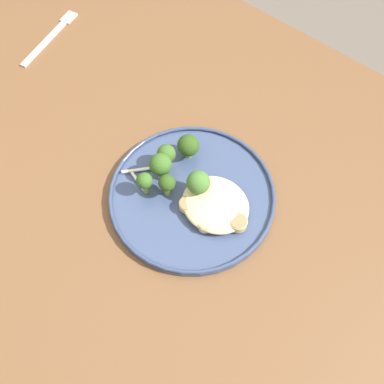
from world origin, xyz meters
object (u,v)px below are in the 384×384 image
broccoli_floret_center_pile (166,155)px  broccoli_floret_rear_charred (145,181)px  dinner_plate (192,195)px  dinner_fork (51,36)px  broccoli_floret_split_head (198,183)px  broccoli_floret_small_sprig (165,183)px  seared_scallop_center_golden (203,195)px  seared_scallop_large_seared (225,199)px  seared_scallop_on_noodles (238,223)px  broccoli_floret_left_leaning (188,146)px  seared_scallop_tiny_bay (205,225)px  seared_scallop_right_edge (214,213)px  broccoli_floret_near_rim (161,165)px  seared_scallop_rear_pale (189,203)px

broccoli_floret_center_pile → broccoli_floret_rear_charred: (-0.01, 0.06, 0.00)m
dinner_plate → dinner_fork: 0.51m
dinner_plate → broccoli_floret_split_head: size_ratio=4.86×
dinner_fork → broccoli_floret_small_sprig: bearing=163.4°
seared_scallop_center_golden → seared_scallop_large_seared: bearing=-152.0°
seared_scallop_on_noodles → dinner_fork: (0.59, -0.11, -0.02)m
seared_scallop_center_golden → dinner_fork: 0.52m
dinner_plate → broccoli_floret_split_head: bearing=-129.3°
broccoli_floret_small_sprig → broccoli_floret_left_leaning: bearing=-77.0°
broccoli_floret_split_head → dinner_fork: broccoli_floret_split_head is taller
dinner_plate → broccoli_floret_small_sprig: (0.04, 0.03, 0.04)m
seared_scallop_tiny_bay → broccoli_floret_center_pile: (0.13, -0.05, 0.02)m
seared_scallop_on_noodles → seared_scallop_right_edge: bearing=13.9°
seared_scallop_on_noodles → broccoli_floret_split_head: size_ratio=0.53×
dinner_plate → broccoli_floret_split_head: 0.04m
seared_scallop_large_seared → broccoli_floret_split_head: 0.06m
broccoli_floret_split_head → broccoli_floret_near_rim: bearing=11.6°
broccoli_floret_center_pile → dinner_fork: 0.43m
seared_scallop_center_golden → broccoli_floret_small_sprig: 0.07m
seared_scallop_rear_pale → broccoli_floret_rear_charred: broccoli_floret_rear_charred is taller
broccoli_floret_rear_charred → dinner_fork: bearing=-20.0°
seared_scallop_center_golden → seared_scallop_right_edge: bearing=157.1°
broccoli_floret_center_pile → broccoli_floret_left_leaning: same height
seared_scallop_tiny_bay → broccoli_floret_center_pile: bearing=-22.2°
seared_scallop_on_noodles → dinner_fork: size_ratio=0.17×
seared_scallop_right_edge → seared_scallop_on_noodles: 0.04m
dinner_fork → broccoli_floret_center_pile: bearing=167.8°
broccoli_floret_split_head → dinner_fork: bearing=-11.5°
broccoli_floret_split_head → broccoli_floret_small_sprig: size_ratio=1.17×
broccoli_floret_split_head → broccoli_floret_small_sprig: bearing=37.4°
seared_scallop_large_seared → broccoli_floret_rear_charred: size_ratio=0.46×
broccoli_floret_rear_charred → seared_scallop_right_edge: bearing=-162.2°
broccoli_floret_near_rim → broccoli_floret_left_leaning: broccoli_floret_near_rim is taller
broccoli_floret_rear_charred → broccoli_floret_left_leaning: size_ratio=1.00×
broccoli_floret_split_head → seared_scallop_center_golden: bearing=175.8°
seared_scallop_rear_pale → seared_scallop_right_edge: size_ratio=0.99×
seared_scallop_right_edge → seared_scallop_rear_pale: bearing=16.4°
dinner_plate → seared_scallop_tiny_bay: size_ratio=12.14×
dinner_plate → broccoli_floret_left_leaning: (0.06, -0.06, 0.03)m
seared_scallop_rear_pale → dinner_fork: (0.50, -0.13, -0.02)m
seared_scallop_center_golden → broccoli_floret_small_sprig: broccoli_floret_small_sprig is taller
seared_scallop_tiny_bay → broccoli_floret_small_sprig: (0.10, -0.01, 0.02)m
broccoli_floret_left_leaning → seared_scallop_right_edge: bearing=149.4°
seared_scallop_right_edge → broccoli_floret_small_sprig: bearing=11.5°
broccoli_floret_center_pile → broccoli_floret_rear_charred: same height
seared_scallop_tiny_bay → broccoli_floret_rear_charred: 0.13m
seared_scallop_center_golden → broccoli_floret_near_rim: bearing=9.3°
seared_scallop_rear_pale → seared_scallop_large_seared: size_ratio=1.24×
seared_scallop_on_noodles → dinner_fork: seared_scallop_on_noodles is taller
dinner_plate → seared_scallop_right_edge: (-0.05, 0.01, 0.01)m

